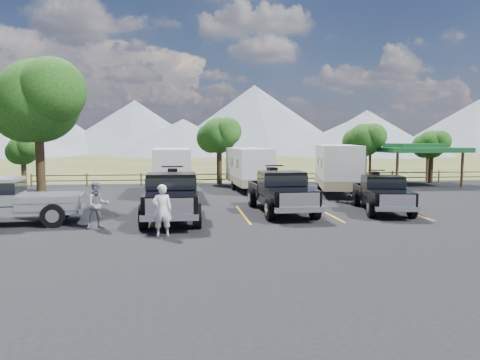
{
  "coord_description": "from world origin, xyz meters",
  "views": [
    {
      "loc": [
        -4.66,
        -17.51,
        3.55
      ],
      "look_at": [
        -2.06,
        4.66,
        1.6
      ],
      "focal_mm": 35.0,
      "sensor_mm": 36.0,
      "label": 1
    }
  ],
  "objects": [
    {
      "name": "trailer_center",
      "position": [
        -0.34,
        14.24,
        1.55
      ],
      "size": [
        2.56,
        8.35,
        2.89
      ],
      "rotation": [
        0.0,
        0.0,
        0.06
      ],
      "color": "white",
      "rests_on": "asphalt_lot"
    },
    {
      "name": "tree_ne_b",
      "position": [
        14.98,
        18.01,
        3.13
      ],
      "size": [
        2.77,
        2.59,
        4.27
      ],
      "color": "black",
      "rests_on": "ground"
    },
    {
      "name": "trailer_right",
      "position": [
        5.07,
        11.57,
        1.68
      ],
      "size": [
        3.79,
        9.05,
        3.13
      ],
      "rotation": [
        0.0,
        0.0,
        -0.21
      ],
      "color": "white",
      "rests_on": "asphalt_lot"
    },
    {
      "name": "person_b",
      "position": [
        -8.1,
        1.19,
        0.97
      ],
      "size": [
        1.1,
        0.99,
        1.86
      ],
      "primitive_type": "imported",
      "rotation": [
        0.0,
        0.0,
        0.38
      ],
      "color": "gray",
      "rests_on": "asphalt_lot"
    },
    {
      "name": "rail_fence",
      "position": [
        2.0,
        18.5,
        0.61
      ],
      "size": [
        36.12,
        0.12,
        1.0
      ],
      "color": "#503922",
      "rests_on": "ground"
    },
    {
      "name": "rig_left",
      "position": [
        -5.26,
        3.13,
        1.13
      ],
      "size": [
        2.41,
        6.81,
        2.27
      ],
      "rotation": [
        0.0,
        0.0,
        0.0
      ],
      "color": "black",
      "rests_on": "asphalt_lot"
    },
    {
      "name": "tree_nw_small",
      "position": [
        -16.02,
        17.01,
        2.78
      ],
      "size": [
        2.59,
        2.43,
        3.85
      ],
      "color": "black",
      "rests_on": "ground"
    },
    {
      "name": "rig_right",
      "position": [
        4.85,
        4.21,
        0.98
      ],
      "size": [
        2.9,
        6.11,
        1.96
      ],
      "rotation": [
        0.0,
        0.0,
        -0.18
      ],
      "color": "black",
      "rests_on": "asphalt_lot"
    },
    {
      "name": "person_a",
      "position": [
        -5.51,
        -0.63,
        0.99
      ],
      "size": [
        0.75,
        0.54,
        1.91
      ],
      "primitive_type": "imported",
      "rotation": [
        0.0,
        0.0,
        3.27
      ],
      "color": "silver",
      "rests_on": "asphalt_lot"
    },
    {
      "name": "asphalt_lot",
      "position": [
        0.0,
        3.0,
        0.02
      ],
      "size": [
        44.0,
        34.0,
        0.04
      ],
      "primitive_type": "cube",
      "color": "black",
      "rests_on": "ground"
    },
    {
      "name": "stall_lines",
      "position": [
        0.0,
        4.0,
        0.04
      ],
      "size": [
        12.12,
        5.5,
        0.01
      ],
      "color": "gold",
      "rests_on": "asphalt_lot"
    },
    {
      "name": "tree_big_nw",
      "position": [
        -12.55,
        9.03,
        5.6
      ],
      "size": [
        5.54,
        5.18,
        7.84
      ],
      "color": "black",
      "rests_on": "ground"
    },
    {
      "name": "ground",
      "position": [
        0.0,
        0.0,
        0.0
      ],
      "size": [
        320.0,
        320.0,
        0.0
      ],
      "primitive_type": "plane",
      "color": "#434B1F",
      "rests_on": "ground"
    },
    {
      "name": "tree_north",
      "position": [
        -2.03,
        19.02,
        3.83
      ],
      "size": [
        3.46,
        3.24,
        5.25
      ],
      "color": "black",
      "rests_on": "ground"
    },
    {
      "name": "tree_ne_a",
      "position": [
        8.97,
        17.01,
        3.48
      ],
      "size": [
        3.11,
        2.92,
        4.76
      ],
      "color": "black",
      "rests_on": "ground"
    },
    {
      "name": "pavilion",
      "position": [
        13.0,
        17.0,
        2.79
      ],
      "size": [
        6.2,
        6.2,
        3.22
      ],
      "color": "#503922",
      "rests_on": "ground"
    },
    {
      "name": "mountain_range",
      "position": [
        -7.63,
        105.98,
        7.87
      ],
      "size": [
        209.0,
        71.0,
        20.0
      ],
      "color": "slate",
      "rests_on": "ground"
    },
    {
      "name": "rig_center",
      "position": [
        -0.12,
        4.49,
        1.1
      ],
      "size": [
        2.54,
        6.69,
        2.21
      ],
      "rotation": [
        0.0,
        0.0,
        0.04
      ],
      "color": "black",
      "rests_on": "asphalt_lot"
    },
    {
      "name": "trailer_left",
      "position": [
        -5.5,
        12.13,
        1.57
      ],
      "size": [
        2.36,
        8.42,
        2.93
      ],
      "rotation": [
        0.0,
        0.0,
        0.03
      ],
      "color": "white",
      "rests_on": "asphalt_lot"
    },
    {
      "name": "pickup_silver",
      "position": [
        -12.05,
        2.45,
        1.05
      ],
      "size": [
        6.64,
        2.77,
        1.94
      ],
      "rotation": [
        0.0,
        0.0,
        -1.47
      ],
      "color": "#9C9FA5",
      "rests_on": "asphalt_lot"
    }
  ]
}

